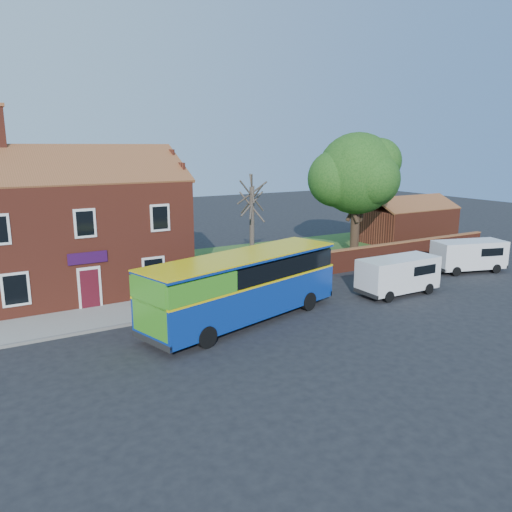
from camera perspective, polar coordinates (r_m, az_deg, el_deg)
ground at (r=23.82m, az=2.59°, el=-8.35°), size 120.00×120.00×0.00m
pavement at (r=26.35m, az=-17.51°, el=-6.72°), size 18.00×3.50×0.12m
kerb at (r=24.73m, az=-16.59°, el=-7.90°), size 18.00×0.15×0.14m
grass_strip at (r=41.30m, az=8.05°, el=0.55°), size 26.00×12.00×0.04m
shop_building at (r=31.04m, az=-20.34°, el=2.33°), size 12.30×8.13×10.50m
boundary_wall at (r=36.73m, az=13.86°, el=0.08°), size 22.00×0.38×1.60m
outbuilding at (r=47.06m, az=16.79°, el=3.56°), size 8.20×5.06×4.17m
bus at (r=24.09m, az=-2.02°, el=-3.36°), size 11.30×5.63×3.34m
van_near at (r=30.08m, az=15.95°, el=-1.98°), size 4.93×2.09×2.16m
van_far at (r=37.14m, az=23.16°, el=0.16°), size 5.20×3.22×2.13m
large_tree at (r=39.23m, az=11.40°, el=8.94°), size 7.78×6.16×9.49m
bare_tree at (r=33.99m, az=-0.46°, el=3.63°), size 2.37×2.82×6.31m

